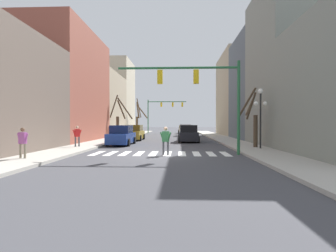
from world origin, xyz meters
The scene contains 20 objects.
ground_plane centered at (0.00, 0.00, 0.00)m, with size 240.00×240.00×0.00m, color #424247.
sidewalk_left centered at (-6.37, 0.00, 0.07)m, with size 2.68×90.00×0.15m.
sidewalk_right centered at (6.37, 0.00, 0.07)m, with size 2.68×90.00×0.15m.
building_row_left centered at (-10.71, 17.26, 5.35)m, with size 6.00×42.94×13.39m.
building_row_right centered at (10.71, 13.90, 5.85)m, with size 6.00×37.24×13.06m.
crosswalk_stripes centered at (0.00, 0.83, 0.00)m, with size 8.55×2.60×0.01m.
traffic_signal_near centered at (2.51, 0.44, 4.19)m, with size 7.45×0.28×5.70m.
traffic_signal_far centered at (-2.07, 34.32, 4.80)m, with size 7.37×0.28×6.43m.
street_lamp_right_corner centered at (6.88, 3.00, 3.13)m, with size 0.95×0.36×4.20m.
car_parked_left_near centered at (-3.90, 13.82, 0.80)m, with size 2.01×4.54×1.73m.
car_driving_toward_lane centered at (-3.91, 7.29, 0.81)m, with size 2.00×4.67×1.74m.
car_driving_away_lane centered at (2.13, 11.28, 0.80)m, with size 2.09×4.31×1.73m.
car_parked_left_far centered at (1.97, 32.75, 0.72)m, with size 1.96×4.16×1.53m.
car_parked_right_near centered at (2.11, 24.01, 0.81)m, with size 2.10×4.32×1.74m.
pedestrian_waiting_at_curb centered at (0.36, 0.06, 1.00)m, with size 0.72×0.33×1.70m.
pedestrian_near_right_corner centered at (-6.70, -2.78, 1.06)m, with size 0.67×0.27×1.55m.
pedestrian_crossing_street centered at (-6.55, 3.88, 1.08)m, with size 0.59×0.47×1.57m.
street_tree_right_near centered at (6.65, 4.08, 2.13)m, with size 1.43×2.22×4.43m.
street_tree_right_mid centered at (-6.68, 18.23, 2.50)m, with size 2.63×2.19×5.47m.
street_tree_left_near centered at (-6.18, 31.11, 3.02)m, with size 2.10×2.94×6.22m.
Camera 1 is at (1.16, -15.61, 1.91)m, focal length 28.00 mm.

